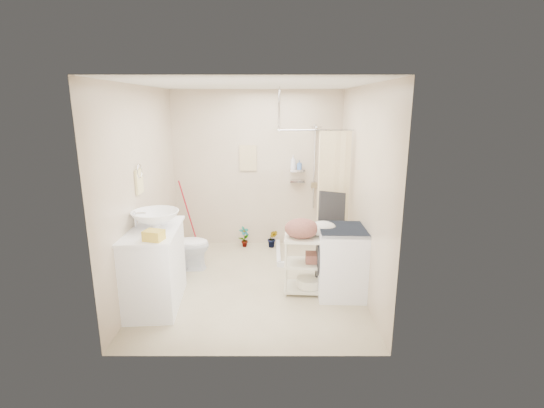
{
  "coord_description": "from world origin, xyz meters",
  "views": [
    {
      "loc": [
        0.25,
        -4.93,
        2.37
      ],
      "look_at": [
        0.25,
        0.25,
        1.05
      ],
      "focal_mm": 26.0,
      "sensor_mm": 36.0,
      "label": 1
    }
  ],
  "objects": [
    {
      "name": "wall_front",
      "position": [
        0.0,
        -1.6,
        1.3
      ],
      "size": [
        2.8,
        0.04,
        2.6
      ],
      "primitive_type": "cube",
      "color": "beige",
      "rests_on": "ground"
    },
    {
      "name": "ceiling",
      "position": [
        0.0,
        0.0,
        2.6
      ],
      "size": [
        2.8,
        3.2,
        0.04
      ],
      "primitive_type": "cube",
      "color": "silver",
      "rests_on": "ground"
    },
    {
      "name": "laundry_rack",
      "position": [
        0.73,
        -0.24,
        0.45
      ],
      "size": [
        0.67,
        0.42,
        0.9
      ],
      "primitive_type": null,
      "rotation": [
        0.0,
        0.0,
        -0.06
      ],
      "color": "beige",
      "rests_on": "ground"
    },
    {
      "name": "vanity",
      "position": [
        -1.16,
        -0.56,
        0.48
      ],
      "size": [
        0.68,
        1.13,
        0.96
      ],
      "primitive_type": "cube",
      "rotation": [
        0.0,
        0.0,
        0.07
      ],
      "color": "white",
      "rests_on": "ground"
    },
    {
      "name": "potted_plant_a",
      "position": [
        -0.22,
        1.41,
        0.18
      ],
      "size": [
        0.22,
        0.21,
        0.35
      ],
      "primitive_type": "imported",
      "rotation": [
        0.0,
        0.0,
        0.66
      ],
      "color": "brown",
      "rests_on": "ground"
    },
    {
      "name": "wall_right",
      "position": [
        1.4,
        0.0,
        1.3
      ],
      "size": [
        0.04,
        3.2,
        2.6
      ],
      "primitive_type": "cube",
      "color": "beige",
      "rests_on": "ground"
    },
    {
      "name": "potted_plant_b",
      "position": [
        0.26,
        1.39,
        0.15
      ],
      "size": [
        0.18,
        0.15,
        0.31
      ],
      "primitive_type": "imported",
      "rotation": [
        0.0,
        0.0,
        -0.09
      ],
      "color": "#985D36",
      "rests_on": "ground"
    },
    {
      "name": "towel_ring",
      "position": [
        -1.38,
        -0.2,
        1.47
      ],
      "size": [
        0.04,
        0.22,
        0.34
      ],
      "primitive_type": null,
      "color": "beige",
      "rests_on": "wall_left"
    },
    {
      "name": "floor",
      "position": [
        0.0,
        0.0,
        0.0
      ],
      "size": [
        3.2,
        3.2,
        0.0
      ],
      "primitive_type": "plane",
      "color": "#BBAF8C",
      "rests_on": "ground"
    },
    {
      "name": "wall_back",
      "position": [
        0.0,
        1.6,
        1.3
      ],
      "size": [
        2.8,
        0.04,
        2.6
      ],
      "primitive_type": "cube",
      "color": "beige",
      "rests_on": "ground"
    },
    {
      "name": "shampoo_bottle_a",
      "position": [
        0.6,
        1.5,
        1.44
      ],
      "size": [
        0.09,
        0.09,
        0.24
      ],
      "primitive_type": "imported",
      "rotation": [
        0.0,
        0.0,
        -0.03
      ],
      "color": "silver",
      "rests_on": "shower"
    },
    {
      "name": "floor_basket",
      "position": [
        -0.98,
        -0.93,
        0.07
      ],
      "size": [
        0.29,
        0.25,
        0.14
      ],
      "primitive_type": "cube",
      "rotation": [
        0.0,
        0.0,
        0.24
      ],
      "color": "gold",
      "rests_on": "ground"
    },
    {
      "name": "wall_left",
      "position": [
        -1.4,
        0.0,
        1.3
      ],
      "size": [
        0.04,
        3.2,
        2.6
      ],
      "primitive_type": "cube",
      "color": "beige",
      "rests_on": "ground"
    },
    {
      "name": "shower",
      "position": [
        0.85,
        1.05,
        1.05
      ],
      "size": [
        1.1,
        1.1,
        2.1
      ],
      "primitive_type": null,
      "color": "silver",
      "rests_on": "ground"
    },
    {
      "name": "counter_basket",
      "position": [
        -1.01,
        -0.95,
        1.01
      ],
      "size": [
        0.23,
        0.2,
        0.11
      ],
      "primitive_type": "cube",
      "rotation": [
        0.0,
        0.0,
        -0.26
      ],
      "color": "gold",
      "rests_on": "vanity"
    },
    {
      "name": "toilet",
      "position": [
        -1.04,
        0.5,
        0.37
      ],
      "size": [
        0.74,
        0.44,
        0.73
      ],
      "primitive_type": "imported",
      "rotation": [
        0.0,
        0.0,
        1.62
      ],
      "color": "white",
      "rests_on": "ground"
    },
    {
      "name": "washing_machine",
      "position": [
        1.14,
        -0.3,
        0.44
      ],
      "size": [
        0.63,
        0.65,
        0.88
      ],
      "primitive_type": "cube",
      "rotation": [
        0.0,
        0.0,
        -0.04
      ],
      "color": "white",
      "rests_on": "ground"
    },
    {
      "name": "tp_holder",
      "position": [
        -1.36,
        0.05,
        0.72
      ],
      "size": [
        0.08,
        0.12,
        0.14
      ],
      "primitive_type": null,
      "color": "white",
      "rests_on": "wall_left"
    },
    {
      "name": "ironing_board",
      "position": [
        1.02,
        -0.01,
        0.65
      ],
      "size": [
        0.38,
        0.19,
        1.29
      ],
      "primitive_type": null,
      "rotation": [
        0.0,
        0.0,
        0.22
      ],
      "color": "black",
      "rests_on": "ground"
    },
    {
      "name": "hanging_towel",
      "position": [
        -0.15,
        1.58,
        1.5
      ],
      "size": [
        0.28,
        0.03,
        0.42
      ],
      "primitive_type": "cube",
      "color": "beige",
      "rests_on": "wall_back"
    },
    {
      "name": "mop",
      "position": [
        -1.19,
        1.45,
        0.58
      ],
      "size": [
        0.13,
        0.13,
        1.15
      ],
      "primitive_type": null,
      "rotation": [
        0.0,
        0.0,
        -0.26
      ],
      "color": "#A91121",
      "rests_on": "ground"
    },
    {
      "name": "shampoo_bottle_b",
      "position": [
        0.7,
        1.51,
        1.4
      ],
      "size": [
        0.09,
        0.09,
        0.15
      ],
      "primitive_type": "imported",
      "rotation": [
        0.0,
        0.0,
        -0.3
      ],
      "color": "#4067A9",
      "rests_on": "shower"
    },
    {
      "name": "sink",
      "position": [
        -1.13,
        -0.47,
        1.05
      ],
      "size": [
        0.6,
        0.6,
        0.19
      ],
      "primitive_type": "imported",
      "rotation": [
        0.0,
        0.0,
        -0.08
      ],
      "color": "white",
      "rests_on": "vanity"
    }
  ]
}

